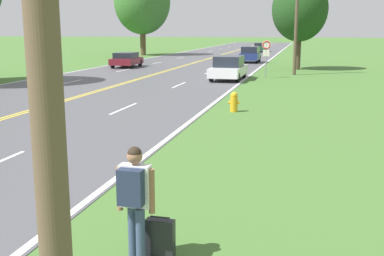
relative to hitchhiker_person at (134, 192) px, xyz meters
The scene contains 11 objects.
hitchhiker_person is the anchor object (origin of this frame).
suitcase 0.83m from the hitchhiker_person, 29.38° to the left, with size 0.43×0.16×0.64m.
fire_hydrant 13.15m from the hitchhiker_person, 92.43° to the left, with size 0.46×0.30×0.82m.
traffic_sign 27.37m from the hitchhiker_person, 91.09° to the left, with size 0.60×0.10×2.56m.
utility_pole_midground 30.34m from the hitchhiker_person, 87.47° to the left, with size 1.80×0.24×8.09m.
tree_behind_sign 35.36m from the hitchhiker_person, 87.65° to the left, with size 4.53×4.53×7.50m.
tree_mid_treeline 56.71m from the hitchhiker_person, 109.10° to the left, with size 7.10×7.10×10.80m.
car_white_sedan_nearest 25.89m from the hitchhiker_person, 96.30° to the left, with size 1.96×4.78×1.56m.
car_maroon_sedan_approaching 36.44m from the hitchhiker_person, 111.34° to the left, with size 2.12×4.03×1.30m.
car_dark_blue_hatchback_mid_near 42.72m from the hitchhiker_person, 94.53° to the left, with size 1.80×3.64×1.61m.
car_dark_green_sedan_mid_far 66.74m from the hitchhiker_person, 94.06° to the left, with size 2.10×4.91×1.31m.
Camera 1 is at (11.08, -2.37, 3.31)m, focal length 45.00 mm.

